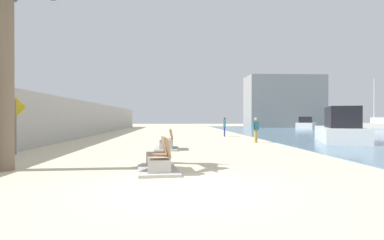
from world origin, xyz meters
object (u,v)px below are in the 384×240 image
(bench_near, at_px, (159,163))
(person_walking, at_px, (256,128))
(boat_nearest, at_px, (306,124))
(pedestrian_sign, at_px, (16,119))
(boat_far_left, at_px, (340,129))
(bench_far, at_px, (167,145))
(boat_far_right, at_px, (379,124))
(person_standing, at_px, (224,125))

(bench_near, xyz_separation_m, person_walking, (5.49, 10.84, 0.65))
(person_walking, height_order, boat_nearest, boat_nearest)
(pedestrian_sign, bearing_deg, boat_far_left, 20.49)
(bench_far, xyz_separation_m, boat_far_right, (29.84, 30.35, 0.39))
(person_standing, relative_size, boat_far_left, 0.19)
(bench_near, height_order, bench_far, same)
(bench_near, height_order, boat_far_left, boat_far_left)
(person_standing, bearing_deg, boat_far_left, -45.23)
(person_standing, height_order, boat_nearest, boat_nearest)
(bench_far, bearing_deg, pedestrian_sign, -162.90)
(boat_far_right, xyz_separation_m, pedestrian_sign, (-36.09, -32.27, 0.87))
(person_walking, distance_m, person_standing, 6.82)
(bench_near, relative_size, bench_far, 1.04)
(bench_near, relative_size, person_walking, 1.43)
(boat_far_left, xyz_separation_m, pedestrian_sign, (-17.10, -6.39, 0.67))
(bench_far, bearing_deg, bench_near, -90.98)
(bench_far, height_order, person_walking, person_walking)
(person_walking, bearing_deg, bench_far, -142.42)
(person_walking, bearing_deg, pedestrian_sign, -152.46)
(boat_far_left, bearing_deg, person_walking, -176.56)
(bench_near, bearing_deg, person_walking, 63.12)
(boat_far_left, distance_m, boat_nearest, 27.32)
(person_walking, relative_size, boat_far_left, 0.19)
(bench_near, distance_m, person_standing, 18.20)
(bench_far, relative_size, boat_nearest, 0.41)
(boat_far_right, bearing_deg, bench_near, -128.96)
(bench_near, xyz_separation_m, boat_far_left, (10.97, 11.17, 0.58))
(person_walking, xyz_separation_m, boat_far_right, (24.47, 26.21, -0.27))
(bench_near, height_order, boat_far_right, boat_far_right)
(bench_far, distance_m, pedestrian_sign, 6.65)
(bench_near, relative_size, person_standing, 1.40)
(bench_near, height_order, person_standing, person_standing)
(person_walking, height_order, boat_far_left, boat_far_left)
(bench_far, relative_size, boat_far_right, 0.29)
(boat_nearest, bearing_deg, bench_near, -117.47)
(bench_near, xyz_separation_m, boat_nearest, (19.33, 37.18, 0.41))
(bench_far, bearing_deg, person_walking, 37.58)
(boat_far_left, height_order, pedestrian_sign, pedestrian_sign)
(boat_far_left, xyz_separation_m, boat_nearest, (8.36, 26.01, -0.17))
(person_standing, xyz_separation_m, boat_far_left, (6.38, -6.43, -0.09))
(person_standing, relative_size, pedestrian_sign, 0.66)
(boat_far_left, bearing_deg, pedestrian_sign, -159.51)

